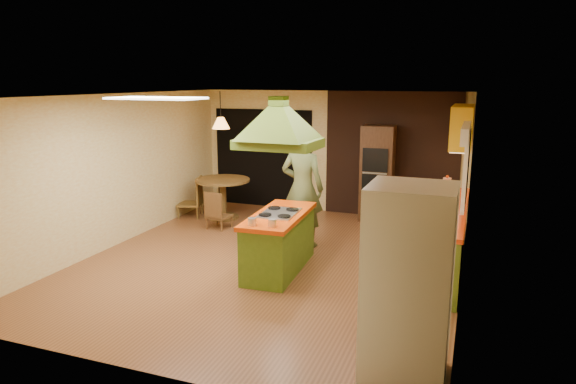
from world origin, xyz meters
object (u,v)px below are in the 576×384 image
at_px(man, 302,188).
at_px(canister_large, 447,184).
at_px(kitchen_island, 279,241).
at_px(wall_oven, 377,173).
at_px(dining_table, 223,191).
at_px(refrigerator, 408,284).

xyz_separation_m(man, canister_large, (2.21, 0.99, 0.04)).
height_order(kitchen_island, wall_oven, wall_oven).
distance_m(dining_table, canister_large, 4.26).
xyz_separation_m(kitchen_island, man, (-0.05, 1.19, 0.55)).
bearing_deg(refrigerator, canister_large, 89.33).
xyz_separation_m(man, refrigerator, (2.14, -3.36, -0.06)).
height_order(wall_oven, dining_table, wall_oven).
relative_size(refrigerator, wall_oven, 0.98).
height_order(kitchen_island, man, man).
xyz_separation_m(kitchen_island, dining_table, (-2.07, 2.26, 0.14)).
relative_size(refrigerator, canister_large, 9.25).
relative_size(kitchen_island, canister_large, 8.65).
distance_m(wall_oven, canister_large, 1.72).
bearing_deg(man, wall_oven, -112.96).
bearing_deg(dining_table, man, -27.79).
bearing_deg(dining_table, canister_large, -1.00).
relative_size(refrigerator, dining_table, 1.70).
bearing_deg(wall_oven, kitchen_island, -105.97).
bearing_deg(kitchen_island, man, 89.49).
relative_size(man, wall_oven, 1.05).
height_order(kitchen_island, refrigerator, refrigerator).
bearing_deg(kitchen_island, dining_table, 129.66).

